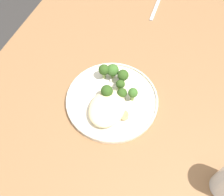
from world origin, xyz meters
TOP-DOWN VIEW (x-y plane):
  - ground at (0.00, 0.00)m, footprint 6.00×6.00m
  - wooden_dining_table at (0.00, 0.00)m, footprint 1.40×1.00m
  - dinner_plate at (0.04, 0.05)m, footprint 0.29×0.29m
  - noodle_bed at (-0.00, 0.05)m, footprint 0.14×0.11m
  - seared_scallop_left_edge at (-0.00, 0.09)m, footprint 0.03×0.03m
  - seared_scallop_front_small at (-0.00, 0.05)m, footprint 0.03×0.03m
  - seared_scallop_tilted_round at (0.02, 0.02)m, footprint 0.03×0.03m
  - seared_scallop_on_noodles at (0.00, -0.01)m, footprint 0.03×0.03m
  - seared_scallop_half_hidden at (-0.03, 0.06)m, footprint 0.02×0.02m
  - broccoli_floret_left_leaning at (0.07, -0.01)m, footprint 0.03×0.03m
  - broccoli_floret_right_tilted at (0.12, 0.04)m, footprint 0.04×0.04m
  - broccoli_floret_rear_charred at (0.06, 0.02)m, footprint 0.03×0.03m
  - broccoli_floret_front_edge at (0.09, 0.04)m, footprint 0.03×0.03m
  - broccoli_floret_near_rim at (0.13, 0.08)m, footprint 0.04×0.04m
  - broccoli_floret_tall_stalk at (0.04, 0.07)m, footprint 0.04×0.04m
  - broccoli_floret_small_sprig at (0.11, 0.11)m, footprint 0.03×0.03m
  - onion_sliver_long_sliver at (0.07, 0.05)m, footprint 0.02×0.05m
  - onion_sliver_curled_piece at (0.12, 0.09)m, footprint 0.04×0.02m
  - dinner_fork at (0.54, 0.05)m, footprint 0.19×0.03m

SIDE VIEW (x-z plane):
  - ground at x=0.00m, z-range 0.00..0.00m
  - wooden_dining_table at x=0.00m, z-range 0.29..1.03m
  - dinner_fork at x=0.54m, z-range 0.74..0.74m
  - dinner_plate at x=0.04m, z-range 0.74..0.76m
  - onion_sliver_long_sliver at x=0.07m, z-range 0.75..0.76m
  - onion_sliver_curled_piece at x=0.12m, z-range 0.75..0.76m
  - seared_scallop_on_noodles at x=0.00m, z-range 0.75..0.77m
  - seared_scallop_tilted_round at x=0.02m, z-range 0.75..0.77m
  - seared_scallop_half_hidden at x=-0.03m, z-range 0.75..0.77m
  - seared_scallop_left_edge at x=0.00m, z-range 0.75..0.77m
  - seared_scallop_front_small at x=0.00m, z-range 0.75..0.77m
  - noodle_bed at x=0.00m, z-range 0.75..0.79m
  - broccoli_floret_front_edge at x=0.09m, z-range 0.75..0.79m
  - broccoli_floret_rear_charred at x=0.06m, z-range 0.76..0.80m
  - broccoli_floret_left_leaning at x=0.07m, z-range 0.76..0.81m
  - broccoli_floret_near_rim at x=0.13m, z-range 0.76..0.81m
  - broccoli_floret_right_tilted at x=0.12m, z-range 0.76..0.81m
  - broccoli_floret_tall_stalk at x=0.04m, z-range 0.76..0.82m
  - broccoli_floret_small_sprig at x=0.11m, z-range 0.76..0.82m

